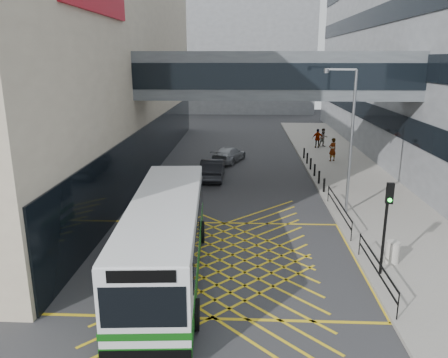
# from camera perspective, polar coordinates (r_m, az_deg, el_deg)

# --- Properties ---
(ground) EXTENTS (120.00, 120.00, 0.00)m
(ground) POSITION_cam_1_polar(r_m,az_deg,el_deg) (19.51, -0.55, -10.54)
(ground) COLOR #333335
(building_far) EXTENTS (28.00, 16.00, 18.00)m
(building_far) POSITION_cam_1_polar(r_m,az_deg,el_deg) (77.57, 0.45, 15.76)
(building_far) COLOR gray
(building_far) RESTS_ON ground
(skybridge) EXTENTS (20.00, 4.10, 3.00)m
(skybridge) POSITION_cam_1_polar(r_m,az_deg,el_deg) (29.60, 6.71, 13.30)
(skybridge) COLOR #4F5459
(skybridge) RESTS_ON ground
(pavement) EXTENTS (6.00, 54.00, 0.16)m
(pavement) POSITION_cam_1_polar(r_m,az_deg,el_deg) (34.53, 15.97, 0.63)
(pavement) COLOR gray
(pavement) RESTS_ON ground
(box_junction) EXTENTS (12.00, 9.00, 0.01)m
(box_junction) POSITION_cam_1_polar(r_m,az_deg,el_deg) (19.51, -0.55, -10.53)
(box_junction) COLOR gold
(box_junction) RESTS_ON ground
(bus) EXTENTS (3.44, 11.64, 3.22)m
(bus) POSITION_cam_1_polar(r_m,az_deg,el_deg) (17.83, -7.57, -7.19)
(bus) COLOR silver
(bus) RESTS_ON ground
(car_white) EXTENTS (2.87, 4.56, 1.35)m
(car_white) POSITION_cam_1_polar(r_m,az_deg,el_deg) (20.09, -9.58, -7.85)
(car_white) COLOR #BBBABD
(car_white) RESTS_ON ground
(car_dark) EXTENTS (1.90, 4.83, 1.51)m
(car_dark) POSITION_cam_1_polar(r_m,az_deg,el_deg) (32.04, -1.52, 1.35)
(car_dark) COLOR black
(car_dark) RESTS_ON ground
(car_silver) EXTENTS (3.24, 4.85, 1.39)m
(car_silver) POSITION_cam_1_polar(r_m,az_deg,el_deg) (37.34, 0.62, 3.29)
(car_silver) COLOR gray
(car_silver) RESTS_ON ground
(traffic_light) EXTENTS (0.28, 0.45, 3.87)m
(traffic_light) POSITION_cam_1_polar(r_m,az_deg,el_deg) (18.07, 20.49, -4.52)
(traffic_light) COLOR black
(traffic_light) RESTS_ON pavement
(street_lamp) EXTENTS (1.74, 0.84, 7.90)m
(street_lamp) POSITION_cam_1_polar(r_m,az_deg,el_deg) (24.75, 15.95, 5.80)
(street_lamp) COLOR slate
(street_lamp) RESTS_ON pavement
(litter_bin) EXTENTS (0.55, 0.55, 0.95)m
(litter_bin) POSITION_cam_1_polar(r_m,az_deg,el_deg) (20.05, 21.15, -8.90)
(litter_bin) COLOR #ADA89E
(litter_bin) RESTS_ON pavement
(kerb_railings) EXTENTS (0.05, 12.54, 1.00)m
(kerb_railings) POSITION_cam_1_polar(r_m,az_deg,el_deg) (21.39, 16.51, -6.24)
(kerb_railings) COLOR black
(kerb_railings) RESTS_ON pavement
(bollards) EXTENTS (0.14, 10.14, 0.90)m
(bollards) POSITION_cam_1_polar(r_m,az_deg,el_deg) (33.87, 11.50, 1.57)
(bollards) COLOR black
(bollards) RESTS_ON pavement
(pedestrian_a) EXTENTS (0.95, 0.86, 1.96)m
(pedestrian_a) POSITION_cam_1_polar(r_m,az_deg,el_deg) (38.06, 13.99, 3.75)
(pedestrian_a) COLOR gray
(pedestrian_a) RESTS_ON pavement
(pedestrian_b) EXTENTS (0.98, 0.74, 1.79)m
(pedestrian_b) POSITION_cam_1_polar(r_m,az_deg,el_deg) (44.24, 12.87, 5.29)
(pedestrian_b) COLOR gray
(pedestrian_b) RESTS_ON pavement
(pedestrian_c) EXTENTS (1.11, 0.57, 1.84)m
(pedestrian_c) POSITION_cam_1_polar(r_m,az_deg,el_deg) (43.52, 12.14, 5.20)
(pedestrian_c) COLOR gray
(pedestrian_c) RESTS_ON pavement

